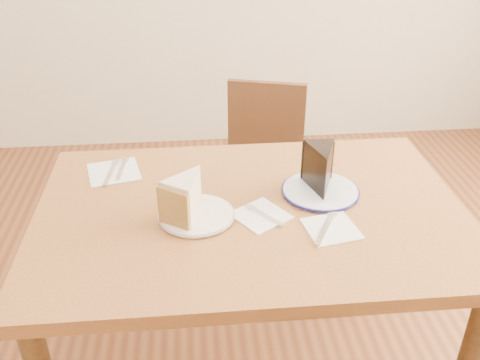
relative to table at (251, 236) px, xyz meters
name	(u,v)px	position (x,y,z in m)	size (l,w,h in m)	color
table	(251,236)	(0.00, 0.00, 0.00)	(1.20, 0.80, 0.75)	brown
chair_far	(261,170)	(0.13, 0.75, -0.21)	(0.49, 0.49, 0.80)	#351C10
plate_cream	(196,215)	(-0.15, -0.03, 0.10)	(0.20, 0.20, 0.01)	white
plate_navy	(320,191)	(0.21, 0.06, 0.10)	(0.22, 0.22, 0.01)	white
carrot_cake	(188,196)	(-0.17, -0.03, 0.16)	(0.09, 0.13, 0.11)	white
chocolate_cake	(321,171)	(0.21, 0.06, 0.17)	(0.09, 0.13, 0.12)	black
napkin_cream	(261,215)	(0.02, -0.04, 0.10)	(0.13, 0.13, 0.00)	white
napkin_navy	(331,229)	(0.20, -0.12, 0.10)	(0.13, 0.13, 0.00)	white
napkin_spare	(114,172)	(-0.41, 0.24, 0.10)	(0.15, 0.15, 0.00)	white
fork_cream	(265,215)	(0.03, -0.05, 0.10)	(0.01, 0.14, 0.00)	silver
knife_navy	(326,227)	(0.19, -0.12, 0.10)	(0.02, 0.17, 0.00)	silver
fork_spare	(122,169)	(-0.38, 0.25, 0.10)	(0.01, 0.14, 0.00)	silver
knife_spare	(111,173)	(-0.41, 0.23, 0.10)	(0.01, 0.16, 0.00)	silver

